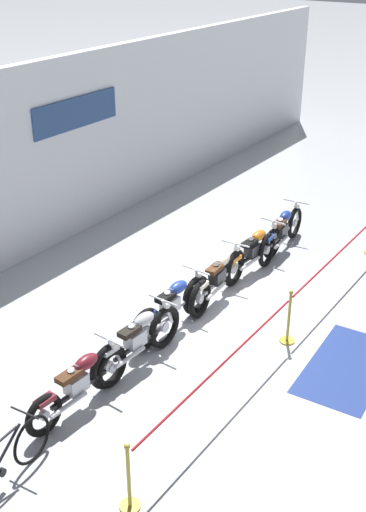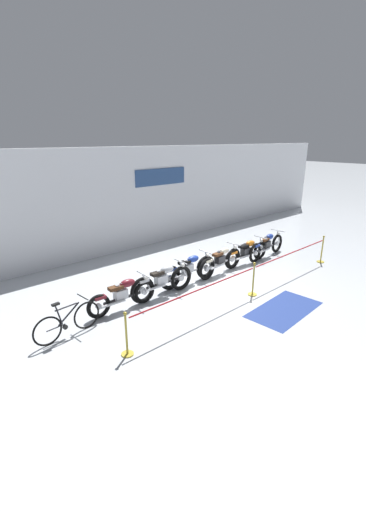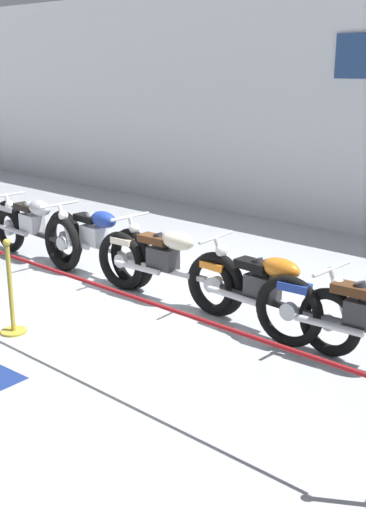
# 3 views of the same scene
# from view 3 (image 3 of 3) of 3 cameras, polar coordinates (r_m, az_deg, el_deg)

# --- Properties ---
(ground_plane) EXTENTS (120.00, 120.00, 0.00)m
(ground_plane) POSITION_cam_3_polar(r_m,az_deg,el_deg) (8.01, -7.50, -3.89)
(ground_plane) COLOR #B2B7BC
(back_wall) EXTENTS (28.00, 0.29, 4.20)m
(back_wall) POSITION_cam_3_polar(r_m,az_deg,el_deg) (11.51, 12.27, 12.85)
(back_wall) COLOR white
(back_wall) RESTS_ON ground
(motorcycle_silver_1) EXTENTS (2.22, 0.62, 0.97)m
(motorcycle_silver_1) POSITION_cam_3_polar(r_m,az_deg,el_deg) (9.67, -13.09, 2.42)
(motorcycle_silver_1) COLOR black
(motorcycle_silver_1) RESTS_ON ground
(motorcycle_blue_2) EXTENTS (2.28, 0.62, 0.97)m
(motorcycle_blue_2) POSITION_cam_3_polar(r_m,az_deg,el_deg) (8.82, -7.70, 1.29)
(motorcycle_blue_2) COLOR black
(motorcycle_blue_2) RESTS_ON ground
(motorcycle_cream_3) EXTENTS (2.26, 0.62, 0.96)m
(motorcycle_cream_3) POSITION_cam_3_polar(r_m,az_deg,el_deg) (7.75, -1.48, -0.74)
(motorcycle_cream_3) COLOR black
(motorcycle_cream_3) RESTS_ON ground
(motorcycle_orange_4) EXTENTS (2.29, 0.62, 0.93)m
(motorcycle_orange_4) POSITION_cam_3_polar(r_m,az_deg,el_deg) (6.89, 7.44, -3.28)
(motorcycle_orange_4) COLOR black
(motorcycle_orange_4) RESTS_ON ground
(stanchion_mid_left) EXTENTS (0.28, 0.28, 1.05)m
(stanchion_mid_left) POSITION_cam_3_polar(r_m,az_deg,el_deg) (7.12, -15.01, -3.94)
(stanchion_mid_left) COLOR gold
(stanchion_mid_left) RESTS_ON ground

